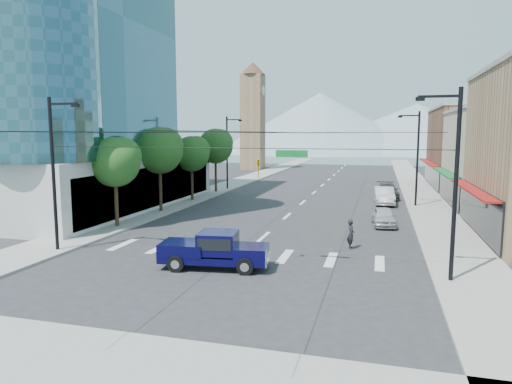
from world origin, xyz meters
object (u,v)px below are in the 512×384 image
(parked_car_near, at_px, (384,217))
(parked_car_mid, at_px, (384,196))
(parked_car_far, at_px, (387,191))
(pedestrian, at_px, (351,234))
(pickup_truck, at_px, (214,249))

(parked_car_near, height_order, parked_car_mid, parked_car_mid)
(parked_car_mid, distance_m, parked_car_far, 4.38)
(pedestrian, height_order, parked_car_near, pedestrian)
(parked_car_near, bearing_deg, parked_car_far, 83.27)
(pedestrian, distance_m, parked_car_far, 23.15)
(parked_car_near, bearing_deg, pedestrian, -109.61)
(pickup_truck, height_order, pedestrian, pickup_truck)
(pickup_truck, distance_m, pedestrian, 8.89)
(pedestrian, relative_size, parked_car_near, 0.44)
(pedestrian, height_order, parked_car_far, pedestrian)
(pedestrian, height_order, parked_car_mid, pedestrian)
(pedestrian, relative_size, parked_car_far, 0.33)
(pedestrian, bearing_deg, parked_car_near, -29.08)
(parked_car_mid, xyz_separation_m, parked_car_far, (0.32, 4.37, -0.05))
(parked_car_far, bearing_deg, pedestrian, -100.00)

